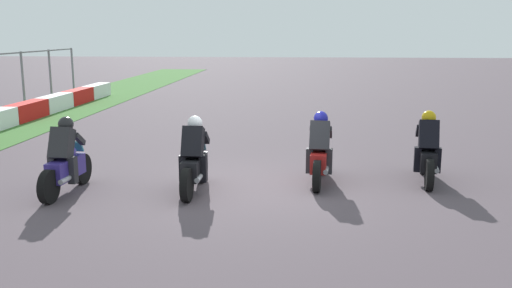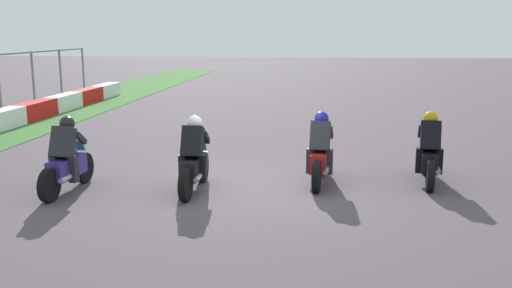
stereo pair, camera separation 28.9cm
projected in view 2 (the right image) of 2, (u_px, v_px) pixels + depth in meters
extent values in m
plane|color=#4E424A|center=(257.00, 186.00, 11.53)|extent=(120.00, 120.00, 0.00)
cube|color=white|center=(0.00, 120.00, 18.11)|extent=(2.29, 0.60, 0.64)
cube|color=red|center=(36.00, 110.00, 20.39)|extent=(2.29, 0.60, 0.64)
cube|color=white|center=(64.00, 102.00, 22.66)|extent=(2.29, 0.60, 0.64)
cube|color=red|center=(87.00, 96.00, 24.94)|extent=(2.29, 0.60, 0.64)
cube|color=white|center=(106.00, 91.00, 27.22)|extent=(2.29, 0.60, 0.64)
cylinder|color=slate|center=(33.00, 78.00, 24.05)|extent=(0.10, 0.10, 2.32)
cylinder|color=slate|center=(61.00, 74.00, 26.62)|extent=(0.10, 0.10, 2.32)
cylinder|color=slate|center=(83.00, 70.00, 29.20)|extent=(0.10, 0.10, 2.32)
cylinder|color=black|center=(426.00, 160.00, 12.44)|extent=(0.65, 0.22, 0.64)
cylinder|color=black|center=(430.00, 176.00, 11.11)|extent=(0.65, 0.22, 0.64)
cube|color=black|center=(429.00, 159.00, 11.74)|extent=(1.13, 0.46, 0.40)
ellipsoid|color=black|center=(429.00, 145.00, 11.77)|extent=(0.51, 0.36, 0.24)
cube|color=red|center=(430.00, 164.00, 11.25)|extent=(0.08, 0.17, 0.08)
cylinder|color=#A5A5AD|center=(438.00, 170.00, 11.39)|extent=(0.43, 0.15, 0.10)
cube|color=black|center=(431.00, 136.00, 11.54)|extent=(0.53, 0.46, 0.66)
sphere|color=#C39B0E|center=(431.00, 118.00, 11.68)|extent=(0.34, 0.34, 0.30)
cube|color=slate|center=(428.00, 139.00, 12.15)|extent=(0.19, 0.28, 0.23)
cube|color=black|center=(419.00, 160.00, 11.67)|extent=(0.20, 0.16, 0.52)
cube|color=black|center=(439.00, 161.00, 11.58)|extent=(0.20, 0.16, 0.52)
cube|color=black|center=(421.00, 132.00, 11.94)|extent=(0.39, 0.15, 0.31)
cube|color=black|center=(438.00, 132.00, 11.86)|extent=(0.39, 0.15, 0.31)
cylinder|color=black|center=(323.00, 161.00, 12.40)|extent=(0.65, 0.20, 0.64)
cylinder|color=black|center=(317.00, 177.00, 11.05)|extent=(0.65, 0.20, 0.64)
cube|color=maroon|center=(320.00, 160.00, 11.69)|extent=(1.13, 0.43, 0.40)
ellipsoid|color=maroon|center=(321.00, 145.00, 11.73)|extent=(0.51, 0.35, 0.24)
cube|color=red|center=(318.00, 165.00, 11.20)|extent=(0.08, 0.17, 0.08)
cylinder|color=#A5A5AD|center=(326.00, 170.00, 11.35)|extent=(0.43, 0.14, 0.10)
cube|color=#26262B|center=(320.00, 136.00, 11.49)|extent=(0.52, 0.45, 0.66)
sphere|color=#1C1E9E|center=(322.00, 119.00, 11.64)|extent=(0.33, 0.33, 0.30)
cube|color=slate|center=(323.00, 140.00, 12.10)|extent=(0.18, 0.27, 0.23)
cube|color=#26262B|center=(310.00, 161.00, 11.62)|extent=(0.19, 0.16, 0.52)
cube|color=#26262B|center=(329.00, 162.00, 11.54)|extent=(0.19, 0.16, 0.52)
cube|color=#26262B|center=(314.00, 132.00, 11.89)|extent=(0.39, 0.14, 0.31)
cube|color=#26262B|center=(330.00, 133.00, 11.82)|extent=(0.39, 0.14, 0.31)
cylinder|color=black|center=(202.00, 167.00, 11.84)|extent=(0.64, 0.16, 0.64)
cylinder|color=black|center=(186.00, 185.00, 10.48)|extent=(0.64, 0.16, 0.64)
cube|color=black|center=(194.00, 167.00, 11.12)|extent=(1.11, 0.35, 0.40)
ellipsoid|color=black|center=(195.00, 151.00, 11.16)|extent=(0.49, 0.31, 0.24)
cube|color=red|center=(188.00, 172.00, 10.62)|extent=(0.06, 0.16, 0.08)
cylinder|color=#A5A5AD|center=(198.00, 178.00, 10.79)|extent=(0.42, 0.11, 0.10)
cube|color=black|center=(193.00, 142.00, 10.92)|extent=(0.49, 0.41, 0.66)
sphere|color=silver|center=(195.00, 123.00, 11.07)|extent=(0.31, 0.31, 0.30)
cube|color=teal|center=(200.00, 145.00, 11.54)|extent=(0.16, 0.26, 0.23)
cube|color=black|center=(183.00, 168.00, 11.03)|extent=(0.18, 0.14, 0.52)
cube|color=black|center=(203.00, 168.00, 10.98)|extent=(0.18, 0.14, 0.52)
cube|color=black|center=(188.00, 137.00, 11.31)|extent=(0.39, 0.11, 0.31)
cube|color=black|center=(206.00, 138.00, 11.26)|extent=(0.39, 0.11, 0.31)
cylinder|color=black|center=(84.00, 168.00, 11.78)|extent=(0.65, 0.18, 0.64)
cylinder|color=black|center=(49.00, 185.00, 10.43)|extent=(0.65, 0.18, 0.64)
cube|color=navy|center=(67.00, 167.00, 11.07)|extent=(1.12, 0.38, 0.40)
ellipsoid|color=navy|center=(69.00, 151.00, 11.11)|extent=(0.50, 0.33, 0.24)
cube|color=red|center=(54.00, 172.00, 10.57)|extent=(0.07, 0.16, 0.08)
cylinder|color=#A5A5AD|center=(66.00, 178.00, 10.73)|extent=(0.43, 0.12, 0.10)
cube|color=#232326|center=(63.00, 142.00, 10.87)|extent=(0.51, 0.43, 0.66)
sphere|color=black|center=(67.00, 123.00, 11.02)|extent=(0.32, 0.32, 0.30)
cube|color=teal|center=(78.00, 145.00, 11.49)|extent=(0.17, 0.27, 0.23)
cube|color=#232326|center=(55.00, 168.00, 10.98)|extent=(0.19, 0.15, 0.52)
cube|color=#232326|center=(74.00, 169.00, 10.92)|extent=(0.19, 0.15, 0.52)
cube|color=#232326|center=(64.00, 138.00, 11.26)|extent=(0.39, 0.12, 0.31)
cube|color=#232326|center=(80.00, 138.00, 11.20)|extent=(0.39, 0.12, 0.31)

